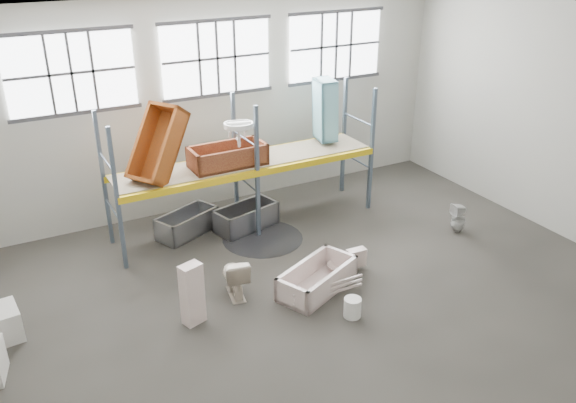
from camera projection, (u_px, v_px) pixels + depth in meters
floor at (326, 301)px, 11.09m from camera, size 12.00×10.00×0.10m
ceiling at (335, 19)px, 8.94m from camera, size 12.00×10.00×0.10m
wall_back at (217, 104)px, 14.06m from camera, size 12.00×0.10×5.00m
wall_right at (571, 124)px, 12.61m from camera, size 0.10×10.00×5.00m
window_left at (71, 73)px, 12.13m from camera, size 2.60×0.04×1.60m
window_mid at (217, 58)px, 13.50m from camera, size 2.60×0.04×1.60m
window_right at (336, 46)px, 14.88m from camera, size 2.60×0.04×1.60m
rack_upright_la at (117, 201)px, 11.47m from camera, size 0.08×0.08×3.00m
rack_upright_lb at (104, 180)px, 12.43m from camera, size 0.08×0.08×3.00m
rack_upright_ma at (257, 173)px, 12.76m from camera, size 0.08×0.08×3.00m
rack_upright_mb at (235, 156)px, 13.72m from camera, size 0.08×0.08×3.00m
rack_upright_ra at (372, 151)px, 14.04m from camera, size 0.08×0.08×3.00m
rack_upright_rb at (344, 136)px, 15.00m from camera, size 0.08×0.08×3.00m
rack_beam_front at (257, 173)px, 12.76m from camera, size 6.00×0.10×0.14m
rack_beam_back at (235, 156)px, 13.72m from camera, size 6.00×0.10×0.14m
shelf_deck at (246, 161)px, 13.20m from camera, size 5.90×1.10×0.03m
wet_patch at (263, 238)px, 13.23m from camera, size 1.80×1.80×0.00m
bathtub_beige at (317, 278)px, 11.28m from camera, size 1.83×1.39×0.49m
cistern_spare at (356, 258)px, 11.91m from camera, size 0.40×0.21×0.37m
sink_in_tub at (338, 267)px, 11.81m from camera, size 0.49×0.49×0.15m
toilet_beige at (235, 276)px, 11.05m from camera, size 0.59×0.87×0.82m
cistern_tall at (192, 294)px, 10.20m from camera, size 0.43×0.34×1.16m
toilet_white at (458, 218)px, 13.39m from camera, size 0.36×0.35×0.69m
steel_tub_left at (187, 223)px, 13.35m from camera, size 1.53×1.16×0.51m
steel_tub_right at (246, 217)px, 13.61m from camera, size 1.57×1.01×0.53m
rust_tub_flat at (228, 156)px, 12.82m from camera, size 1.65×0.79×0.46m
rust_tub_tilted at (158, 145)px, 12.05m from camera, size 1.53×1.36×1.62m
sink_on_shelf at (239, 145)px, 12.60m from camera, size 0.72×0.61×0.55m
blue_tub_upright at (325, 110)px, 13.99m from camera, size 0.58×0.75×1.46m
bucket at (352, 308)px, 10.52m from camera, size 0.37×0.37×0.36m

